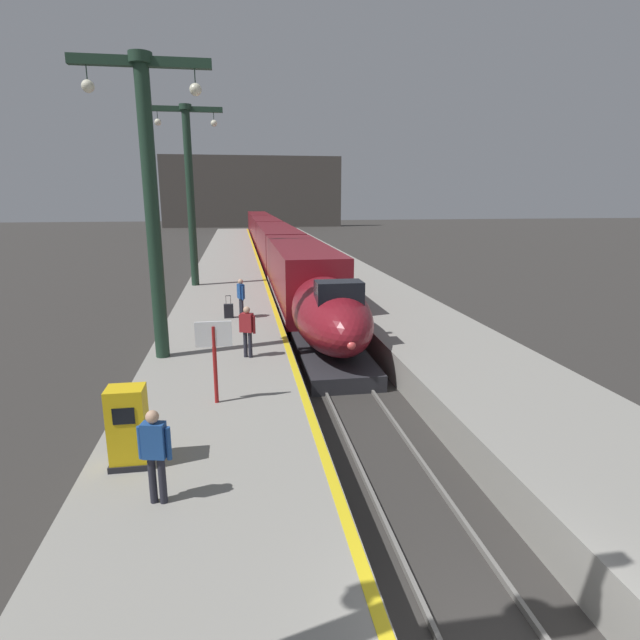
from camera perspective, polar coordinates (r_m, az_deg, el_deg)
platform_left at (r=29.87m, az=-10.32°, el=2.62°), size 4.80×110.00×1.05m
platform_right at (r=30.77m, az=4.95°, el=3.11°), size 4.80×110.00×1.05m
platform_left_safety_stripe at (r=29.81m, az=-5.98°, el=3.78°), size 0.20×107.80×0.01m
rail_main_left at (r=32.76m, az=-4.43°, el=2.94°), size 0.08×110.00×0.12m
rail_main_right at (r=32.91m, az=-1.82°, el=3.02°), size 0.08×110.00×0.12m
highspeed_train_main at (r=52.13m, az=-5.48°, el=9.04°), size 2.92×76.03×3.60m
station_column_mid at (r=16.72m, az=-18.52°, el=14.32°), size 4.00×0.68×9.10m
station_column_far at (r=30.58m, az=-14.41°, el=14.86°), size 4.00×0.68×9.97m
passenger_near_edge at (r=22.02m, az=-8.84°, el=2.77°), size 0.33×0.54×1.69m
passenger_mid_platform at (r=9.19m, az=-18.00°, el=-13.63°), size 0.56×0.30×1.69m
passenger_far_waiting at (r=16.52m, az=-8.15°, el=-0.86°), size 0.52×0.37×1.69m
rolling_suitcase at (r=22.22m, az=-10.19°, el=1.01°), size 0.40×0.22×0.98m
ticket_machine_yellow at (r=10.65m, az=-20.65°, el=-11.44°), size 0.76×0.62×1.60m
departure_info_board at (r=12.88m, az=-11.78°, el=-2.82°), size 0.90×0.10×2.12m
terminus_back_wall at (r=106.64m, az=-7.55°, el=14.05°), size 36.00×2.00×14.00m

